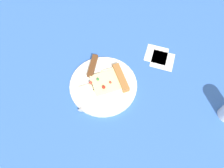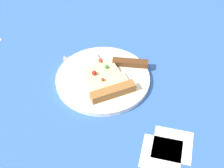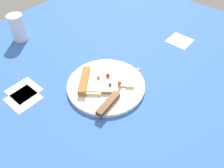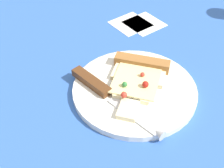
% 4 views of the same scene
% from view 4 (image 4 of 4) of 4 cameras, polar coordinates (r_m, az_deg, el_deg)
% --- Properties ---
extents(ground_plane, '(1.44, 1.44, 0.03)m').
position_cam_4_polar(ground_plane, '(0.62, 1.89, -7.24)').
color(ground_plane, '#3360B7').
rests_on(ground_plane, ground).
extents(plate, '(0.26, 0.26, 0.01)m').
position_cam_4_polar(plate, '(0.65, 4.09, -1.10)').
color(plate, white).
rests_on(plate, ground_plane).
extents(pizza_slice, '(0.17, 0.19, 0.03)m').
position_cam_4_polar(pizza_slice, '(0.66, 4.65, 1.28)').
color(pizza_slice, beige).
rests_on(pizza_slice, plate).
extents(knife, '(0.24, 0.05, 0.02)m').
position_cam_4_polar(knife, '(0.63, -1.06, -1.71)').
color(knife, silver).
rests_on(knife, plate).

